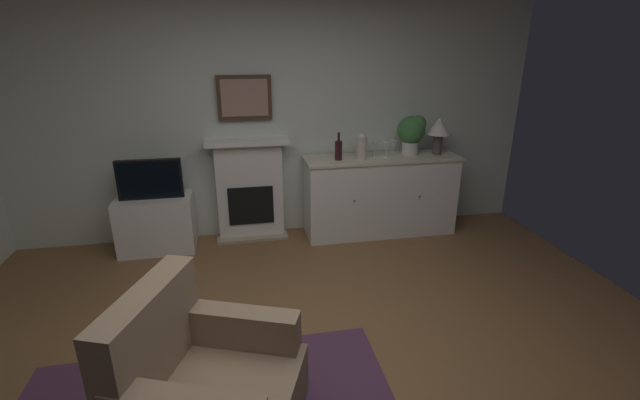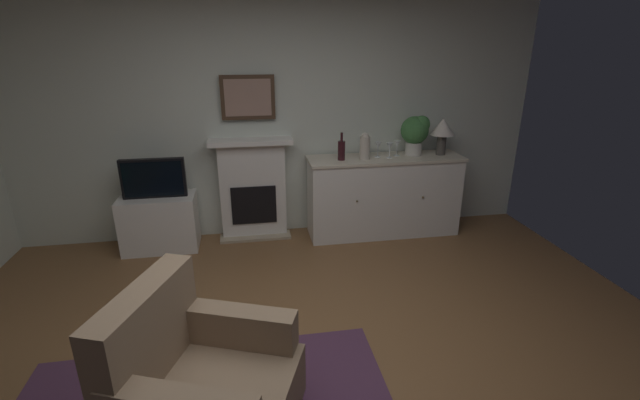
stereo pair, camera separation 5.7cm
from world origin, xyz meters
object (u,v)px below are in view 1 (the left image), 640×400
(table_lamp, at_px, (439,129))
(wine_glass_left, at_px, (375,146))
(fireplace_unit, at_px, (250,189))
(wine_bottle, at_px, (339,150))
(framed_picture, at_px, (244,98))
(potted_plant_small, at_px, (412,131))
(tv_set, at_px, (150,179))
(wine_glass_right, at_px, (394,144))
(vase_decorative, at_px, (362,146))
(wine_glass_center, at_px, (386,146))
(armchair, at_px, (204,387))
(tv_cabinet, at_px, (157,224))
(sideboard_cabinet, at_px, (380,195))

(table_lamp, bearing_deg, wine_glass_left, 178.49)
(fireplace_unit, xyz_separation_m, wine_bottle, (0.93, -0.21, 0.44))
(framed_picture, height_order, potted_plant_small, framed_picture)
(wine_glass_left, bearing_deg, tv_set, -179.34)
(wine_glass_right, height_order, vase_decorative, vase_decorative)
(wine_glass_center, distance_m, vase_decorative, 0.28)
(wine_glass_left, bearing_deg, armchair, -123.89)
(table_lamp, relative_size, tv_cabinet, 0.53)
(framed_picture, relative_size, armchair, 0.53)
(wine_glass_left, bearing_deg, vase_decorative, -157.41)
(framed_picture, relative_size, sideboard_cabinet, 0.33)
(wine_glass_left, distance_m, tv_set, 2.33)
(fireplace_unit, height_order, tv_cabinet, fireplace_unit)
(tv_cabinet, bearing_deg, tv_set, -90.00)
(potted_plant_small, bearing_deg, sideboard_cabinet, -172.40)
(wine_glass_left, distance_m, wine_glass_center, 0.12)
(wine_glass_right, xyz_separation_m, armchair, (-1.91, -2.54, -0.62))
(sideboard_cabinet, relative_size, armchair, 1.63)
(wine_bottle, bearing_deg, potted_plant_small, 5.68)
(fireplace_unit, relative_size, potted_plant_small, 2.56)
(sideboard_cabinet, height_order, armchair, armchair)
(wine_glass_right, bearing_deg, potted_plant_small, 2.28)
(sideboard_cabinet, distance_m, vase_decorative, 0.63)
(wine_glass_right, xyz_separation_m, tv_set, (-2.54, -0.05, -0.23))
(wine_glass_left, relative_size, potted_plant_small, 0.38)
(framed_picture, height_order, sideboard_cabinet, framed_picture)
(fireplace_unit, bearing_deg, wine_glass_left, -6.73)
(framed_picture, relative_size, wine_glass_left, 3.33)
(wine_bottle, xyz_separation_m, potted_plant_small, (0.83, 0.08, 0.15))
(sideboard_cabinet, xyz_separation_m, potted_plant_small, (0.34, 0.05, 0.70))
(wine_bottle, bearing_deg, tv_set, 179.11)
(tv_set, distance_m, potted_plant_small, 2.77)
(armchair, bearing_deg, fireplace_unit, 82.54)
(wine_glass_center, bearing_deg, armchair, -126.22)
(table_lamp, bearing_deg, tv_cabinet, 179.72)
(table_lamp, relative_size, potted_plant_small, 0.93)
(fireplace_unit, relative_size, wine_bottle, 3.79)
(table_lamp, height_order, wine_glass_center, table_lamp)
(framed_picture, height_order, wine_glass_right, framed_picture)
(wine_glass_left, height_order, tv_set, wine_glass_left)
(wine_glass_left, distance_m, potted_plant_small, 0.44)
(wine_glass_right, bearing_deg, wine_bottle, -173.25)
(wine_glass_left, xyz_separation_m, wine_glass_right, (0.22, 0.02, 0.00))
(armchair, bearing_deg, wine_bottle, 62.54)
(tv_set, relative_size, potted_plant_small, 1.44)
(vase_decorative, distance_m, potted_plant_small, 0.61)
(fireplace_unit, relative_size, table_lamp, 2.75)
(framed_picture, distance_m, wine_glass_center, 1.56)
(wine_glass_center, relative_size, vase_decorative, 0.59)
(framed_picture, height_order, wine_bottle, framed_picture)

